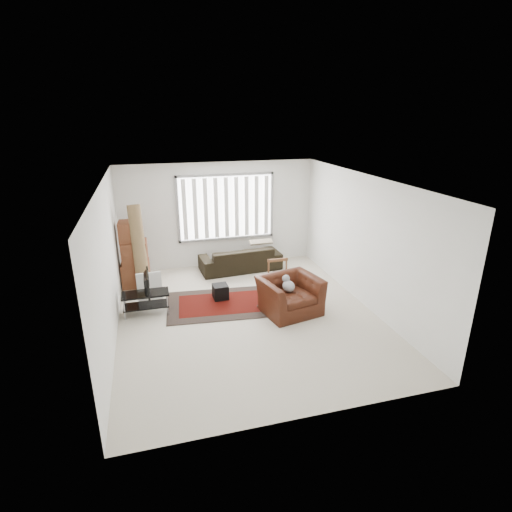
{
  "coord_description": "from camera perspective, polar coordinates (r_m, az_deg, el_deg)",
  "views": [
    {
      "loc": [
        -1.74,
        -6.96,
        3.84
      ],
      "look_at": [
        0.33,
        0.53,
        1.05
      ],
      "focal_mm": 28.0,
      "sensor_mm": 36.0,
      "label": 1
    }
  ],
  "objects": [
    {
      "name": "rolled_rug",
      "position": [
        9.29,
        -16.37,
        1.04
      ],
      "size": [
        0.4,
        0.66,
        1.97
      ],
      "primitive_type": "cylinder",
      "rotation": [
        -0.17,
        0.0,
        0.19
      ],
      "color": "brown",
      "rests_on": "ground"
    },
    {
      "name": "tv",
      "position": [
        8.2,
        -15.7,
        -3.75
      ],
      "size": [
        0.1,
        0.74,
        0.43
      ],
      "primitive_type": "imported",
      "rotation": [
        0.0,
        0.0,
        1.57
      ],
      "color": "black",
      "rests_on": "tv_stand"
    },
    {
      "name": "subwoofer",
      "position": [
        8.74,
        -5.11,
        -5.09
      ],
      "size": [
        0.33,
        0.33,
        0.31
      ],
      "primitive_type": "cube",
      "rotation": [
        0.0,
        0.0,
        0.04
      ],
      "color": "black",
      "rests_on": "persian_rug"
    },
    {
      "name": "sofa",
      "position": [
        10.25,
        -2.25,
        0.13
      ],
      "size": [
        2.12,
        1.04,
        0.79
      ],
      "primitive_type": "imported",
      "rotation": [
        0.0,
        0.0,
        3.22
      ],
      "color": "black",
      "rests_on": "ground"
    },
    {
      "name": "tv_stand",
      "position": [
        8.33,
        -15.48,
        -5.9
      ],
      "size": [
        0.92,
        0.41,
        0.46
      ],
      "color": "black",
      "rests_on": "ground"
    },
    {
      "name": "side_chair",
      "position": [
        8.56,
        3.43,
        -3.31
      ],
      "size": [
        0.49,
        0.49,
        0.89
      ],
      "rotation": [
        0.0,
        0.0,
        -0.03
      ],
      "color": "tan",
      "rests_on": "ground"
    },
    {
      "name": "moving_boxes",
      "position": [
        9.64,
        -17.0,
        -0.03
      ],
      "size": [
        0.65,
        0.6,
        1.54
      ],
      "color": "brown",
      "rests_on": "ground"
    },
    {
      "name": "room",
      "position": [
        7.95,
        -2.0,
        4.59
      ],
      "size": [
        6.0,
        6.02,
        2.71
      ],
      "color": "beige",
      "rests_on": "ground"
    },
    {
      "name": "armchair",
      "position": [
        8.1,
        4.85,
        -5.25
      ],
      "size": [
        1.32,
        1.21,
        0.84
      ],
      "rotation": [
        0.0,
        0.0,
        0.21
      ],
      "color": "#3E180C",
      "rests_on": "ground"
    },
    {
      "name": "white_flatpack",
      "position": [
        8.82,
        -14.95,
        -4.39
      ],
      "size": [
        0.53,
        0.21,
        0.66
      ],
      "primitive_type": "cube",
      "rotation": [
        -0.15,
        0.0,
        0.07
      ],
      "color": "silver",
      "rests_on": "ground"
    },
    {
      "name": "persian_rug",
      "position": [
        8.59,
        -4.86,
        -6.8
      ],
      "size": [
        2.42,
        1.73,
        0.02
      ],
      "color": "black",
      "rests_on": "ground"
    }
  ]
}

